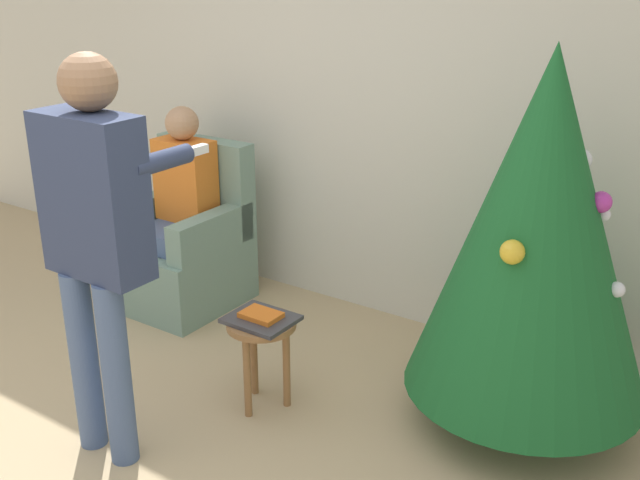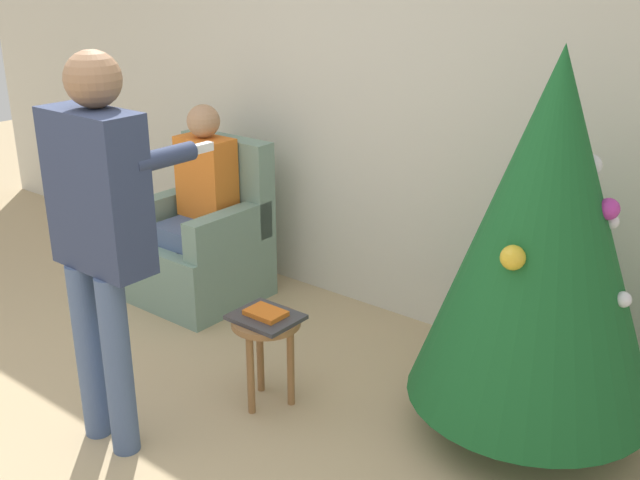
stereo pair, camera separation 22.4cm
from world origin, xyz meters
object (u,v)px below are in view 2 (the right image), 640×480
Objects in this scene: armchair at (205,245)px; side_stool at (266,336)px; person_seated at (198,197)px; christmas_tree at (545,233)px; person_standing at (100,220)px.

side_stool is (1.14, -0.68, 0.02)m from armchair.
person_seated is at bearing -90.00° from armchair.
armchair is at bearing 149.41° from side_stool.
armchair is (-2.22, 0.12, -0.63)m from christmas_tree.
person_standing is (-1.41, -1.17, 0.07)m from christmas_tree.
person_seated is 2.71× the size of side_stool.
armchair is 2.21× the size of side_stool.
person_standing is at bearing -140.25° from christmas_tree.
side_stool is at bearing -30.59° from armchair.
side_stool is at bearing -152.50° from christmas_tree.
side_stool is (-1.08, -0.56, -0.61)m from christmas_tree.
christmas_tree is at bearing 27.50° from side_stool.
armchair is at bearing 122.08° from person_standing.
person_standing reaches higher than armchair.
christmas_tree is 2.31m from armchair.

